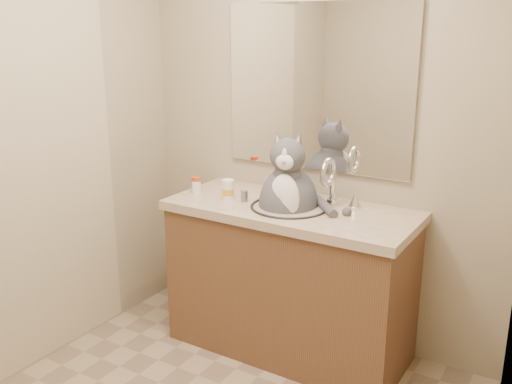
% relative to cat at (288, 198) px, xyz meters
% --- Properties ---
extents(room, '(2.22, 2.52, 2.42)m').
position_rel_cat_xyz_m(room, '(0.02, -0.97, 0.31)').
color(room, gray).
rests_on(room, ground).
extents(vanity, '(1.34, 0.59, 1.12)m').
position_rel_cat_xyz_m(vanity, '(0.02, -0.00, -0.45)').
color(vanity, brown).
rests_on(vanity, ground).
extents(mirror, '(1.10, 0.02, 0.90)m').
position_rel_cat_xyz_m(mirror, '(0.02, 0.27, 0.56)').
color(mirror, white).
rests_on(mirror, room).
extents(shower_curtain, '(0.02, 1.30, 1.93)m').
position_rel_cat_xyz_m(shower_curtain, '(-1.03, -0.87, 0.14)').
color(shower_curtain, beige).
rests_on(shower_curtain, ground).
extents(cat, '(0.52, 0.42, 0.62)m').
position_rel_cat_xyz_m(cat, '(0.00, 0.00, 0.00)').
color(cat, '#4C4C51').
rests_on(cat, vanity).
extents(pill_bottle_redcap, '(0.05, 0.05, 0.09)m').
position_rel_cat_xyz_m(pill_bottle_redcap, '(-0.57, -0.06, 0.01)').
color(pill_bottle_redcap, white).
rests_on(pill_bottle_redcap, vanity).
extents(pill_bottle_orange, '(0.09, 0.09, 0.11)m').
position_rel_cat_xyz_m(pill_bottle_orange, '(-0.34, -0.08, 0.01)').
color(pill_bottle_orange, white).
rests_on(pill_bottle_orange, vanity).
extents(grey_canister, '(0.05, 0.05, 0.06)m').
position_rel_cat_xyz_m(grey_canister, '(-0.24, -0.06, -0.01)').
color(grey_canister, slate).
rests_on(grey_canister, vanity).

